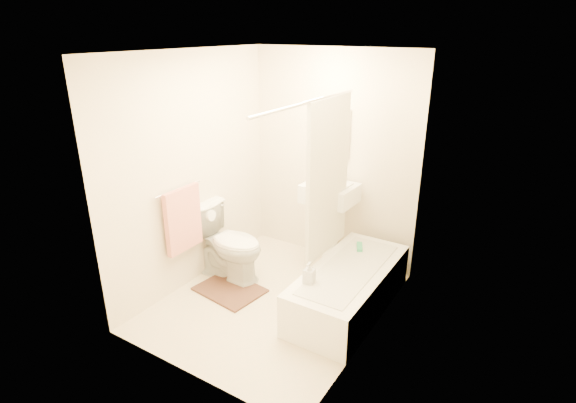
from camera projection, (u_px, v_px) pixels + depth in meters
The scene contains 17 objects.
floor at pixel (275, 301), 4.53m from camera, with size 2.40×2.40×0.00m, color beige.
ceiling at pixel (272, 51), 3.66m from camera, with size 2.40×2.40×0.00m, color white.
wall_back at pixel (333, 159), 5.04m from camera, with size 2.00×0.02×2.40m, color beige.
wall_left at pixel (192, 172), 4.59m from camera, with size 0.02×2.40×2.40m, color beige.
wall_right at pixel (377, 212), 3.60m from camera, with size 0.02×2.40×2.40m, color beige.
mirror at pixel (333, 133), 4.92m from camera, with size 0.40×0.03×0.55m, color white.
curtain_rod at pixel (309, 102), 3.73m from camera, with size 0.03×0.03×1.70m, color silver.
shower_curtain at pixel (328, 178), 4.33m from camera, with size 0.04×0.80×1.55m, color silver.
towel_bar at pixel (178, 189), 4.40m from camera, with size 0.02×0.02×0.60m, color silver.
towel at pixel (183, 219), 4.51m from camera, with size 0.06×0.45×0.66m, color #CC7266.
toilet_paper at pixel (208, 215), 4.83m from camera, with size 0.12×0.12×0.11m, color white.
toilet at pixel (228, 243), 4.84m from camera, with size 0.47×0.83×0.82m, color white.
sink at pixel (330, 222), 5.02m from camera, with size 0.55×0.44×1.09m, color white, non-canonical shape.
bathtub at pixel (349, 288), 4.36m from camera, with size 0.67×1.53×0.43m, color white, non-canonical shape.
bath_mat at pixel (230, 290), 4.71m from camera, with size 0.67×0.50×0.02m, color #4D2019.
soap_bottle at pixel (309, 273), 4.01m from camera, with size 0.09×0.10×0.21m, color silver.
scrub_brush at pixel (360, 247), 4.66m from camera, with size 0.06×0.19×0.04m, color #39AC6E.
Camera 1 is at (2.15, -3.20, 2.58)m, focal length 28.00 mm.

